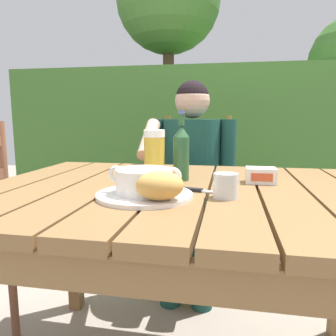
{
  "coord_description": "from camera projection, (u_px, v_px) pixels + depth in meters",
  "views": [
    {
      "loc": [
        0.13,
        -1.03,
        1.0
      ],
      "look_at": [
        -0.05,
        -0.05,
        0.84
      ],
      "focal_mm": 34.79,
      "sensor_mm": 36.0,
      "label": 1
    }
  ],
  "objects": [
    {
      "name": "soup_bowl",
      "position": [
        144.0,
        180.0,
        0.92
      ],
      "size": [
        0.21,
        0.16,
        0.08
      ],
      "color": "white",
      "rests_on": "serving_plate"
    },
    {
      "name": "hedge_backdrop",
      "position": [
        222.0,
        113.0,
        2.83
      ],
      "size": [
        3.46,
        0.92,
        2.48
      ],
      "color": "#3B682B",
      "rests_on": "ground_plane"
    },
    {
      "name": "butter_tub",
      "position": [
        261.0,
        175.0,
        1.12
      ],
      "size": [
        0.1,
        0.08,
        0.05
      ],
      "color": "white",
      "rests_on": "dining_table"
    },
    {
      "name": "person_eating",
      "position": [
        190.0,
        171.0,
        1.79
      ],
      "size": [
        0.48,
        0.47,
        1.2
      ],
      "color": "#17433A",
      "rests_on": "ground_plane"
    },
    {
      "name": "water_glass_small",
      "position": [
        226.0,
        186.0,
        0.91
      ],
      "size": [
        0.07,
        0.07,
        0.07
      ],
      "color": "silver",
      "rests_on": "dining_table"
    },
    {
      "name": "beer_glass",
      "position": [
        154.0,
        156.0,
        1.14
      ],
      "size": [
        0.07,
        0.07,
        0.18
      ],
      "color": "gold",
      "rests_on": "dining_table"
    },
    {
      "name": "chair_near_diner",
      "position": [
        194.0,
        202.0,
        2.03
      ],
      "size": [
        0.43,
        0.48,
        1.01
      ],
      "color": "olive",
      "rests_on": "ground_plane"
    },
    {
      "name": "table_knife",
      "position": [
        201.0,
        191.0,
        0.99
      ],
      "size": [
        0.15,
        0.05,
        0.01
      ],
      "color": "silver",
      "rests_on": "dining_table"
    },
    {
      "name": "serving_plate",
      "position": [
        145.0,
        195.0,
        0.93
      ],
      "size": [
        0.28,
        0.28,
        0.01
      ],
      "color": "white",
      "rests_on": "dining_table"
    },
    {
      "name": "beer_bottle",
      "position": [
        181.0,
        152.0,
        1.16
      ],
      "size": [
        0.06,
        0.06,
        0.25
      ],
      "color": "#29542F",
      "rests_on": "dining_table"
    },
    {
      "name": "bread_roll",
      "position": [
        160.0,
        186.0,
        0.84
      ],
      "size": [
        0.15,
        0.12,
        0.08
      ],
      "color": "gold",
      "rests_on": "serving_plate"
    },
    {
      "name": "dining_table",
      "position": [
        186.0,
        214.0,
        1.07
      ],
      "size": [
        1.36,
        0.98,
        0.77
      ],
      "color": "brown",
      "rests_on": "ground_plane"
    }
  ]
}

